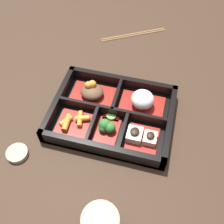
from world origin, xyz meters
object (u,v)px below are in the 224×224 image
sauce_dish (17,153)px  chopsticks (133,34)px  tea_cup (101,223)px  bowl_rice (142,101)px

sauce_dish → chopsticks: bearing=71.4°
tea_cup → chopsticks: size_ratio=0.35×
bowl_rice → chopsticks: size_ratio=0.57×
tea_cup → chopsticks: 0.64m
tea_cup → sauce_dish: (-0.24, 0.11, -0.02)m
bowl_rice → sauce_dish: (-0.26, -0.21, -0.03)m
bowl_rice → chopsticks: (-0.09, 0.31, -0.03)m
bowl_rice → chopsticks: bearing=105.7°
bowl_rice → tea_cup: 0.32m
tea_cup → chopsticks: (-0.07, 0.63, -0.03)m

